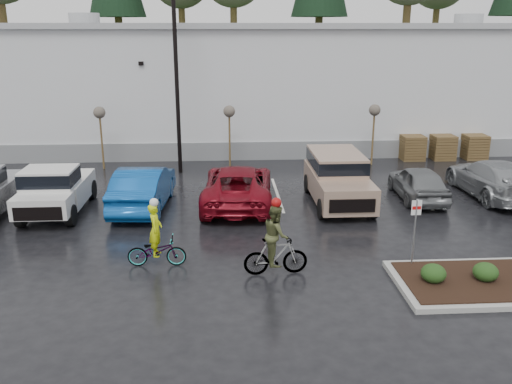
{
  "coord_description": "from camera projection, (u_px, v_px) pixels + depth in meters",
  "views": [
    {
      "loc": [
        -1.8,
        -14.49,
        7.03
      ],
      "look_at": [
        -0.67,
        4.17,
        1.3
      ],
      "focal_mm": 38.0,
      "sensor_mm": 36.0,
      "label": 1
    }
  ],
  "objects": [
    {
      "name": "car_red",
      "position": [
        238.0,
        185.0,
        22.11
      ],
      "size": [
        3.09,
        6.03,
        1.63
      ],
      "primitive_type": "imported",
      "rotation": [
        0.0,
        0.0,
        3.07
      ],
      "color": "maroon",
      "rests_on": "ground"
    },
    {
      "name": "cyclist_hivis",
      "position": [
        156.0,
        245.0,
        16.43
      ],
      "size": [
        1.79,
        0.65,
        2.17
      ],
      "rotation": [
        0.0,
        0.0,
        1.55
      ],
      "color": "#3F3F44",
      "rests_on": "ground"
    },
    {
      "name": "pallet_stack_a",
      "position": [
        412.0,
        148.0,
        29.64
      ],
      "size": [
        1.2,
        1.2,
        1.35
      ],
      "primitive_type": "cube",
      "color": "#4B341E",
      "rests_on": "ground"
    },
    {
      "name": "lamppost",
      "position": [
        176.0,
        56.0,
        25.54
      ],
      "size": [
        0.5,
        1.0,
        9.22
      ],
      "color": "black",
      "rests_on": "ground"
    },
    {
      "name": "sapling_mid",
      "position": [
        229.0,
        115.0,
        27.51
      ],
      "size": [
        0.6,
        0.6,
        3.2
      ],
      "color": "#4B341E",
      "rests_on": "ground"
    },
    {
      "name": "suv_tan",
      "position": [
        338.0,
        180.0,
        22.1
      ],
      "size": [
        2.2,
        5.1,
        2.06
      ],
      "primitive_type": null,
      "color": "#9D7F6A",
      "rests_on": "ground"
    },
    {
      "name": "ground",
      "position": [
        287.0,
        275.0,
        15.99
      ],
      "size": [
        120.0,
        120.0,
        0.0
      ],
      "primitive_type": "plane",
      "color": "black",
      "rests_on": "ground"
    },
    {
      "name": "shrub_a",
      "position": [
        433.0,
        273.0,
        15.14
      ],
      "size": [
        0.7,
        0.7,
        0.52
      ],
      "primitive_type": "ellipsoid",
      "color": "#163813",
      "rests_on": "curb_island"
    },
    {
      "name": "car_blue",
      "position": [
        143.0,
        187.0,
        21.69
      ],
      "size": [
        2.15,
        5.31,
        1.72
      ],
      "primitive_type": "imported",
      "rotation": [
        0.0,
        0.0,
        3.08
      ],
      "color": "#0E4A9B",
      "rests_on": "ground"
    },
    {
      "name": "shrub_b",
      "position": [
        486.0,
        272.0,
        15.23
      ],
      "size": [
        0.7,
        0.7,
        0.52
      ],
      "primitive_type": "ellipsoid",
      "color": "#163813",
      "rests_on": "curb_island"
    },
    {
      "name": "car_grey",
      "position": [
        418.0,
        183.0,
        22.84
      ],
      "size": [
        1.83,
        4.27,
        1.44
      ],
      "primitive_type": "imported",
      "rotation": [
        0.0,
        0.0,
        3.11
      ],
      "color": "slate",
      "rests_on": "ground"
    },
    {
      "name": "sapling_east",
      "position": [
        374.0,
        113.0,
        27.94
      ],
      "size": [
        0.6,
        0.6,
        3.2
      ],
      "color": "#4B341E",
      "rests_on": "ground"
    },
    {
      "name": "sapling_west",
      "position": [
        100.0,
        116.0,
        27.13
      ],
      "size": [
        0.6,
        0.6,
        3.2
      ],
      "color": "#4B341E",
      "rests_on": "ground"
    },
    {
      "name": "pickup_white",
      "position": [
        58.0,
        187.0,
        21.33
      ],
      "size": [
        2.1,
        5.2,
        1.96
      ],
      "primitive_type": null,
      "color": "silver",
      "rests_on": "ground"
    },
    {
      "name": "wooded_ridge",
      "position": [
        239.0,
        66.0,
        58.06
      ],
      "size": [
        80.0,
        25.0,
        6.0
      ],
      "primitive_type": "cube",
      "color": "#1C3A18",
      "rests_on": "ground"
    },
    {
      "name": "cyclist_olive",
      "position": [
        276.0,
        247.0,
        15.8
      ],
      "size": [
        1.86,
        0.91,
        2.37
      ],
      "rotation": [
        0.0,
        0.0,
        1.64
      ],
      "color": "#3F3F44",
      "rests_on": "ground"
    },
    {
      "name": "warehouse",
      "position": [
        250.0,
        80.0,
        35.91
      ],
      "size": [
        60.5,
        15.5,
        7.2
      ],
      "color": "silver",
      "rests_on": "ground"
    },
    {
      "name": "car_far_silver",
      "position": [
        492.0,
        178.0,
        23.19
      ],
      "size": [
        2.37,
        5.56,
        1.6
      ],
      "primitive_type": "imported",
      "rotation": [
        0.0,
        0.0,
        3.17
      ],
      "color": "#999DA0",
      "rests_on": "ground"
    },
    {
      "name": "pallet_stack_b",
      "position": [
        442.0,
        147.0,
        29.74
      ],
      "size": [
        1.2,
        1.2,
        1.35
      ],
      "primitive_type": "cube",
      "color": "#4B341E",
      "rests_on": "ground"
    },
    {
      "name": "fire_lane_sign",
      "position": [
        415.0,
        225.0,
        15.99
      ],
      "size": [
        0.3,
        0.05,
        2.2
      ],
      "color": "gray",
      "rests_on": "ground"
    },
    {
      "name": "pallet_stack_c",
      "position": [
        474.0,
        147.0,
        29.84
      ],
      "size": [
        1.2,
        1.2,
        1.35
      ],
      "primitive_type": "cube",
      "color": "#4B341E",
      "rests_on": "ground"
    }
  ]
}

